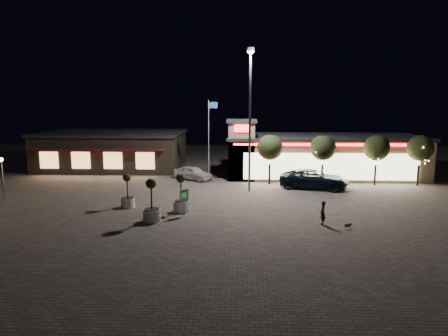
{
  "coord_description": "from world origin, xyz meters",
  "views": [
    {
      "loc": [
        1.26,
        -26.82,
        7.99
      ],
      "look_at": [
        -0.16,
        6.0,
        2.4
      ],
      "focal_mm": 32.0,
      "sensor_mm": 36.0,
      "label": 1
    }
  ],
  "objects_px": {
    "valet_sign": "(184,197)",
    "pedestrian": "(323,213)",
    "white_sedan": "(193,173)",
    "pickup_truck": "(314,179)",
    "planter_mid": "(152,208)",
    "planter_left": "(128,197)"
  },
  "relations": [
    {
      "from": "white_sedan",
      "to": "planter_left",
      "type": "relative_size",
      "value": 1.59
    },
    {
      "from": "pickup_truck",
      "to": "valet_sign",
      "type": "height_order",
      "value": "valet_sign"
    },
    {
      "from": "valet_sign",
      "to": "pedestrian",
      "type": "bearing_deg",
      "value": -10.53
    },
    {
      "from": "white_sedan",
      "to": "pedestrian",
      "type": "height_order",
      "value": "pedestrian"
    },
    {
      "from": "pickup_truck",
      "to": "planter_left",
      "type": "relative_size",
      "value": 2.37
    },
    {
      "from": "white_sedan",
      "to": "planter_mid",
      "type": "bearing_deg",
      "value": -153.01
    },
    {
      "from": "pickup_truck",
      "to": "pedestrian",
      "type": "distance_m",
      "value": 11.04
    },
    {
      "from": "planter_mid",
      "to": "pedestrian",
      "type": "bearing_deg",
      "value": -1.47
    },
    {
      "from": "white_sedan",
      "to": "pedestrian",
      "type": "distance_m",
      "value": 17.64
    },
    {
      "from": "white_sedan",
      "to": "valet_sign",
      "type": "height_order",
      "value": "valet_sign"
    },
    {
      "from": "planter_left",
      "to": "planter_mid",
      "type": "distance_m",
      "value": 4.28
    },
    {
      "from": "pickup_truck",
      "to": "planter_left",
      "type": "bearing_deg",
      "value": 129.88
    },
    {
      "from": "pickup_truck",
      "to": "white_sedan",
      "type": "bearing_deg",
      "value": 87.61
    },
    {
      "from": "white_sedan",
      "to": "planter_left",
      "type": "xyz_separation_m",
      "value": [
        -3.67,
        -10.73,
        0.1
      ]
    },
    {
      "from": "pedestrian",
      "to": "valet_sign",
      "type": "height_order",
      "value": "valet_sign"
    },
    {
      "from": "white_sedan",
      "to": "pedestrian",
      "type": "relative_size",
      "value": 2.67
    },
    {
      "from": "pickup_truck",
      "to": "pedestrian",
      "type": "bearing_deg",
      "value": -172.77
    },
    {
      "from": "pedestrian",
      "to": "planter_mid",
      "type": "height_order",
      "value": "planter_mid"
    },
    {
      "from": "white_sedan",
      "to": "planter_mid",
      "type": "height_order",
      "value": "planter_mid"
    },
    {
      "from": "pickup_truck",
      "to": "pedestrian",
      "type": "height_order",
      "value": "pickup_truck"
    },
    {
      "from": "pickup_truck",
      "to": "planter_mid",
      "type": "bearing_deg",
      "value": 144.56
    },
    {
      "from": "pickup_truck",
      "to": "valet_sign",
      "type": "xyz_separation_m",
      "value": [
        -10.64,
        -9.23,
        0.45
      ]
    }
  ]
}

